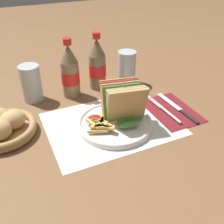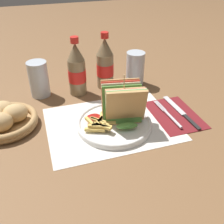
# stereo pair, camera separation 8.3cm
# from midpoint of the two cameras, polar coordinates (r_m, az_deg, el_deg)

# --- Properties ---
(ground_plane) EXTENTS (4.00, 4.00, 0.00)m
(ground_plane) POSITION_cam_midpoint_polar(r_m,az_deg,el_deg) (0.83, -3.66, -3.56)
(ground_plane) COLOR brown
(placemat) EXTENTS (0.41, 0.31, 0.00)m
(placemat) POSITION_cam_midpoint_polar(r_m,az_deg,el_deg) (0.85, -2.89, -2.61)
(placemat) COLOR silver
(placemat) RESTS_ON ground_plane
(plate_main) EXTENTS (0.24, 0.24, 0.02)m
(plate_main) POSITION_cam_midpoint_polar(r_m,az_deg,el_deg) (0.83, -2.29, -2.50)
(plate_main) COLOR white
(plate_main) RESTS_ON ground_plane
(club_sandwich) EXTENTS (0.14, 0.12, 0.16)m
(club_sandwich) POSITION_cam_midpoint_polar(r_m,az_deg,el_deg) (0.80, -0.43, 1.80)
(club_sandwich) COLOR tan
(club_sandwich) RESTS_ON plate_main
(fries_pile) EXTENTS (0.10, 0.10, 0.02)m
(fries_pile) POSITION_cam_midpoint_polar(r_m,az_deg,el_deg) (0.79, -5.39, -2.82)
(fries_pile) COLOR #E0B756
(fries_pile) RESTS_ON plate_main
(ketchup_blob) EXTENTS (0.05, 0.04, 0.02)m
(ketchup_blob) POSITION_cam_midpoint_polar(r_m,az_deg,el_deg) (0.82, -6.72, -1.66)
(ketchup_blob) COLOR maroon
(ketchup_blob) RESTS_ON plate_main
(napkin) EXTENTS (0.15, 0.21, 0.00)m
(napkin) POSITION_cam_midpoint_polar(r_m,az_deg,el_deg) (0.92, 10.13, 0.41)
(napkin) COLOR maroon
(napkin) RESTS_ON ground_plane
(fork) EXTENTS (0.02, 0.17, 0.01)m
(fork) POSITION_cam_midpoint_polar(r_m,az_deg,el_deg) (0.90, 9.43, -0.13)
(fork) COLOR silver
(fork) RESTS_ON napkin
(knife) EXTENTS (0.02, 0.22, 0.00)m
(knife) POSITION_cam_midpoint_polar(r_m,az_deg,el_deg) (0.93, 11.55, 0.88)
(knife) COLOR black
(knife) RESTS_ON napkin
(coke_bottle_near) EXTENTS (0.07, 0.07, 0.22)m
(coke_bottle_near) POSITION_cam_midpoint_polar(r_m,az_deg,el_deg) (0.98, -11.56, 8.40)
(coke_bottle_near) COLOR #7A6647
(coke_bottle_near) RESTS_ON ground_plane
(coke_bottle_far) EXTENTS (0.07, 0.07, 0.22)m
(coke_bottle_far) POSITION_cam_midpoint_polar(r_m,az_deg,el_deg) (1.03, -5.57, 10.07)
(coke_bottle_far) COLOR #7A6647
(coke_bottle_far) RESTS_ON ground_plane
(glass_near) EXTENTS (0.07, 0.07, 0.13)m
(glass_near) POSITION_cam_midpoint_polar(r_m,az_deg,el_deg) (1.07, 0.97, 9.18)
(glass_near) COLOR silver
(glass_near) RESTS_ON ground_plane
(glass_far) EXTENTS (0.07, 0.07, 0.13)m
(glass_far) POSITION_cam_midpoint_polar(r_m,az_deg,el_deg) (1.00, -19.51, 5.86)
(glass_far) COLOR silver
(glass_far) RESTS_ON ground_plane
(bread_basket) EXTENTS (0.20, 0.20, 0.07)m
(bread_basket) POSITION_cam_midpoint_polar(r_m,az_deg,el_deg) (0.87, -25.54, -3.11)
(bread_basket) COLOR #AD8451
(bread_basket) RESTS_ON ground_plane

